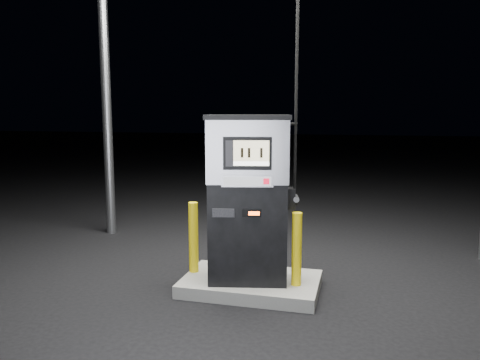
# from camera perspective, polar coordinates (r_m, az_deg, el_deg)

# --- Properties ---
(ground) EXTENTS (80.00, 80.00, 0.00)m
(ground) POSITION_cam_1_polar(r_m,az_deg,el_deg) (5.75, 1.35, -13.25)
(ground) COLOR black
(ground) RESTS_ON ground
(pump_island) EXTENTS (1.60, 1.00, 0.15)m
(pump_island) POSITION_cam_1_polar(r_m,az_deg,el_deg) (5.72, 1.36, -12.55)
(pump_island) COLOR slate
(pump_island) RESTS_ON ground
(fuel_dispenser) EXTENTS (1.11, 0.76, 4.00)m
(fuel_dispenser) POSITION_cam_1_polar(r_m,az_deg,el_deg) (5.37, 1.02, -2.11)
(fuel_dispenser) COLOR black
(fuel_dispenser) RESTS_ON pump_island
(bollard_left) EXTENTS (0.15, 0.15, 0.87)m
(bollard_left) POSITION_cam_1_polar(r_m,az_deg,el_deg) (5.81, -5.69, -6.96)
(bollard_left) COLOR yellow
(bollard_left) RESTS_ON pump_island
(bollard_right) EXTENTS (0.13, 0.13, 0.84)m
(bollard_right) POSITION_cam_1_polar(r_m,az_deg,el_deg) (5.38, 6.92, -8.36)
(bollard_right) COLOR yellow
(bollard_right) RESTS_ON pump_island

